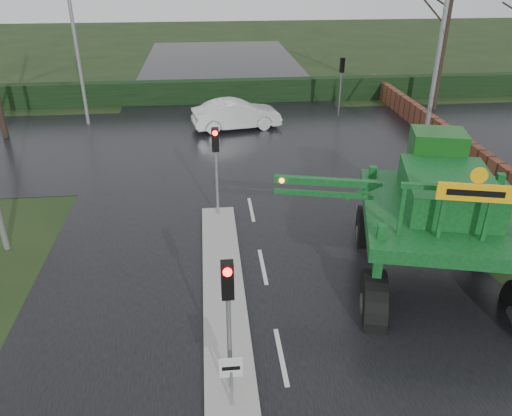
{
  "coord_description": "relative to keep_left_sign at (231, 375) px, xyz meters",
  "views": [
    {
      "loc": [
        -1.56,
        -9.22,
        8.9
      ],
      "look_at": [
        -0.19,
        4.25,
        2.0
      ],
      "focal_mm": 35.0,
      "sensor_mm": 36.0,
      "label": 1
    }
  ],
  "objects": [
    {
      "name": "crop_sprayer",
      "position": [
        4.2,
        3.39,
        1.59
      ],
      "size": [
        9.76,
        7.17,
        5.6
      ],
      "rotation": [
        0.0,
        0.0,
        -0.25
      ],
      "color": "black",
      "rests_on": "ground"
    },
    {
      "name": "tree_right_far",
      "position": [
        14.3,
        22.5,
        5.44
      ],
      "size": [
        7.0,
        7.0,
        12.05
      ],
      "color": "black",
      "rests_on": "ground"
    },
    {
      "name": "road_main",
      "position": [
        1.3,
        11.5,
        -1.05
      ],
      "size": [
        14.0,
        80.0,
        0.02
      ],
      "primitive_type": "cube",
      "color": "black",
      "rests_on": "ground"
    },
    {
      "name": "median_island",
      "position": [
        0.0,
        4.5,
        -0.97
      ],
      "size": [
        1.2,
        10.0,
        0.16
      ],
      "primitive_type": "cube",
      "color": "gray",
      "rests_on": "ground"
    },
    {
      "name": "brick_wall",
      "position": [
        11.8,
        17.5,
        -0.46
      ],
      "size": [
        0.4,
        20.0,
        1.2
      ],
      "primitive_type": "cube",
      "color": "#592D1E",
      "rests_on": "ground"
    },
    {
      "name": "road_cross",
      "position": [
        1.3,
        17.5,
        -1.05
      ],
      "size": [
        80.0,
        12.0,
        0.02
      ],
      "primitive_type": "cube",
      "color": "black",
      "rests_on": "ground"
    },
    {
      "name": "street_light_right",
      "position": [
        9.49,
        13.5,
        4.93
      ],
      "size": [
        3.85,
        0.3,
        10.0
      ],
      "color": "gray",
      "rests_on": "ground"
    },
    {
      "name": "hedge_row",
      "position": [
        1.3,
        25.5,
        -0.31
      ],
      "size": [
        44.0,
        0.9,
        1.5
      ],
      "primitive_type": "cube",
      "color": "black",
      "rests_on": "ground"
    },
    {
      "name": "traffic_signal_far",
      "position": [
        7.8,
        21.51,
        1.53
      ],
      "size": [
        0.26,
        0.33,
        3.52
      ],
      "rotation": [
        0.0,
        0.0,
        3.14
      ],
      "color": "gray",
      "rests_on": "ground"
    },
    {
      "name": "traffic_signal_near",
      "position": [
        0.0,
        0.49,
        1.53
      ],
      "size": [
        0.26,
        0.33,
        3.52
      ],
      "color": "gray",
      "rests_on": "ground"
    },
    {
      "name": "street_light_left_far",
      "position": [
        -6.89,
        21.5,
        4.93
      ],
      "size": [
        3.85,
        0.3,
        10.0
      ],
      "color": "gray",
      "rests_on": "ground"
    },
    {
      "name": "ground",
      "position": [
        1.3,
        1.5,
        -1.06
      ],
      "size": [
        140.0,
        140.0,
        0.0
      ],
      "primitive_type": "plane",
      "color": "black",
      "rests_on": "ground"
    },
    {
      "name": "white_sedan",
      "position": [
        1.41,
        19.72,
        -1.06
      ],
      "size": [
        5.17,
        2.56,
        1.63
      ],
      "primitive_type": "imported",
      "rotation": [
        0.0,
        0.0,
        1.75
      ],
      "color": "silver",
      "rests_on": "ground"
    },
    {
      "name": "keep_left_sign",
      "position": [
        0.0,
        0.0,
        0.0
      ],
      "size": [
        0.5,
        0.07,
        1.35
      ],
      "color": "gray",
      "rests_on": "ground"
    },
    {
      "name": "traffic_signal_mid",
      "position": [
        0.0,
        8.99,
        1.53
      ],
      "size": [
        0.26,
        0.33,
        3.52
      ],
      "color": "gray",
      "rests_on": "ground"
    }
  ]
}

